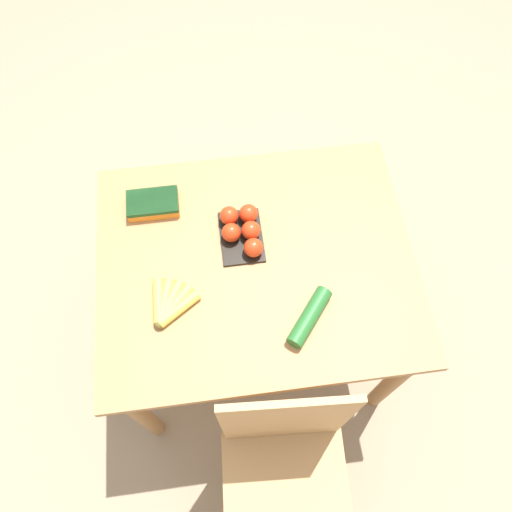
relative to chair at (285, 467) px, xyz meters
name	(u,v)px	position (x,y,z in m)	size (l,w,h in m)	color
ground_plane	(256,331)	(0.01, -0.64, -0.50)	(12.00, 12.00, 0.00)	gray
dining_table	(256,274)	(0.01, -0.64, 0.14)	(1.08, 0.89, 0.76)	#9E7044
chair	(285,467)	(0.00, 0.00, 0.00)	(0.44, 0.43, 0.99)	tan
banana_bunch	(169,304)	(0.31, -0.51, 0.28)	(0.16, 0.17, 0.04)	brown
tomato_pack	(242,229)	(0.05, -0.74, 0.29)	(0.14, 0.21, 0.08)	black
carrot_bag	(153,203)	(0.35, -0.89, 0.29)	(0.18, 0.11, 0.05)	orange
cucumber_near	(310,317)	(-0.13, -0.40, 0.28)	(0.17, 0.20, 0.05)	#236028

